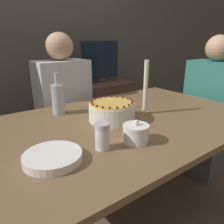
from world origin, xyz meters
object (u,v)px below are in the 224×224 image
object	(u,v)px
sugar_bowl	(136,133)
person_woman_floral	(209,117)
person_man_blue_shirt	(65,121)
cake	(112,111)
bottle	(58,99)
tv_monitor	(101,61)
sugar_shaker	(102,136)
candle	(145,92)

from	to	relation	value
sugar_bowl	person_woman_floral	distance (m)	1.20
person_man_blue_shirt	cake	bearing A→B (deg)	89.56
bottle	person_woman_floral	distance (m)	1.31
bottle	tv_monitor	distance (m)	1.17
sugar_shaker	person_woman_floral	distance (m)	1.34
cake	tv_monitor	xyz separation A→B (m)	(0.66, 1.08, 0.16)
cake	candle	xyz separation A→B (m)	(0.23, -0.03, 0.08)
person_man_blue_shirt	sugar_bowl	bearing A→B (deg)	84.70
cake	person_woman_floral	world-z (taller)	person_woman_floral
cake	sugar_bowl	world-z (taller)	cake
tv_monitor	bottle	bearing A→B (deg)	-136.75
cake	person_man_blue_shirt	distance (m)	0.71
sugar_shaker	person_woman_floral	bearing A→B (deg)	10.98
bottle	person_woman_floral	xyz separation A→B (m)	(1.25, -0.28, -0.31)
sugar_bowl	tv_monitor	bearing A→B (deg)	61.58
sugar_shaker	tv_monitor	world-z (taller)	tv_monitor
sugar_shaker	bottle	distance (m)	0.54
sugar_bowl	person_man_blue_shirt	distance (m)	0.98
person_woman_floral	cake	bearing A→B (deg)	90.07
candle	bottle	bearing A→B (deg)	142.91
sugar_shaker	bottle	bearing A→B (deg)	85.14
sugar_bowl	person_woman_floral	size ratio (longest dim) A/B	0.10
sugar_bowl	person_woman_floral	world-z (taller)	person_woman_floral
cake	sugar_shaker	xyz separation A→B (m)	(-0.24, -0.25, 0.01)
sugar_bowl	bottle	bearing A→B (deg)	100.81
cake	candle	bearing A→B (deg)	-7.58
bottle	person_woman_floral	world-z (taller)	person_woman_floral
cake	bottle	xyz separation A→B (m)	(-0.19, 0.29, 0.04)
sugar_bowl	candle	world-z (taller)	candle
sugar_bowl	sugar_shaker	size ratio (longest dim) A/B	1.03
tv_monitor	sugar_shaker	bearing A→B (deg)	-123.87
bottle	person_man_blue_shirt	world-z (taller)	person_man_blue_shirt
cake	tv_monitor	bearing A→B (deg)	58.73
person_woman_floral	tv_monitor	distance (m)	1.23
sugar_bowl	sugar_shaker	xyz separation A→B (m)	(-0.15, 0.04, 0.02)
person_man_blue_shirt	person_woman_floral	bearing A→B (deg)	147.97
cake	bottle	distance (m)	0.35
person_woman_floral	person_man_blue_shirt	bearing A→B (deg)	57.97
tv_monitor	person_woman_floral	bearing A→B (deg)	-69.92
person_man_blue_shirt	tv_monitor	world-z (taller)	person_man_blue_shirt
sugar_bowl	person_man_blue_shirt	size ratio (longest dim) A/B	0.10
sugar_bowl	candle	bearing A→B (deg)	39.52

